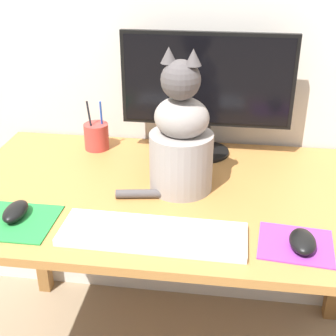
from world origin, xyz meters
TOP-DOWN VIEW (x-y plane):
  - desk at (0.00, 0.00)m, footprint 1.30×0.74m
  - monitor at (0.07, 0.28)m, footprint 0.56×0.17m
  - keyboard at (-0.02, -0.24)m, footprint 0.47×0.16m
  - mousepad_left at (-0.39, -0.22)m, footprint 0.21×0.18m
  - mousepad_right at (0.33, -0.23)m, footprint 0.19×0.17m
  - computer_mouse_left at (-0.40, -0.21)m, footprint 0.06×0.10m
  - computer_mouse_right at (0.34, -0.24)m, footprint 0.06×0.10m
  - cat at (0.02, 0.02)m, footprint 0.29×0.22m
  - pen_cup at (-0.31, 0.26)m, footprint 0.09×0.09m

SIDE VIEW (x-z plane):
  - desk at x=0.00m, z-range 0.27..1.00m
  - mousepad_left at x=-0.39m, z-range 0.73..0.74m
  - mousepad_right at x=0.33m, z-range 0.73..0.74m
  - keyboard at x=-0.02m, z-range 0.73..0.76m
  - computer_mouse_left at x=-0.40m, z-range 0.74..0.77m
  - computer_mouse_right at x=0.34m, z-range 0.74..0.77m
  - pen_cup at x=-0.31m, z-range 0.69..0.87m
  - cat at x=0.02m, z-range 0.68..1.10m
  - monitor at x=0.07m, z-range 0.76..1.17m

